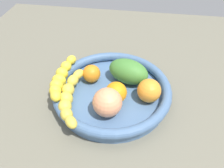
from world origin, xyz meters
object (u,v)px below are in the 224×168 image
Objects in this scene: orange_front at (116,92)px; orange_mid_right at (92,74)px; banana_draped_left at (61,79)px; orange_mid_left at (149,91)px; fruit_bowl at (112,91)px; banana_draped_right at (69,97)px; mango_green at (128,71)px; peach_blush at (106,102)px.

orange_mid_right is (-7.13, -8.39, -0.28)cm from orange_front.
banana_draped_left is 3.05× the size of orange_mid_left.
banana_draped_left is 9.18cm from orange_mid_right.
orange_front is at bearing -78.72° from orange_mid_left.
orange_mid_right is (-3.97, -6.80, 2.35)cm from fruit_bowl.
orange_mid_left is at bearing 72.61° from orange_mid_right.
banana_draped_left is 7.71cm from banana_draped_right.
mango_green is (-1.54, 10.86, 0.89)cm from orange_mid_right.
peach_blush reaches higher than banana_draped_right.
banana_draped_right is (6.45, -10.71, 2.22)cm from fruit_bowl.
mango_green is at bearing 98.08° from orange_mid_right.
orange_mid_right is at bearing -130.35° from orange_front.
peach_blush is (1.41, 10.32, 1.25)cm from banana_draped_right.
banana_draped_right is 3.34× the size of orange_mid_left.
orange_mid_right reaches higher than banana_draped_right.
orange_mid_right is 13.50cm from peach_blush.
fruit_bowl is at bearing 59.69° from orange_mid_right.
orange_mid_right is at bearing -120.31° from fruit_bowl.
orange_mid_left reaches higher than banana_draped_right.
orange_mid_right is at bearing -107.39° from orange_mid_left.
banana_draped_right is 12.74cm from orange_front.
orange_mid_left is 18.00cm from orange_mid_right.
peach_blush is (11.82, 6.41, 1.13)cm from orange_mid_right.
banana_draped_left is 2.61× the size of peach_blush.
orange_mid_left is 12.56cm from peach_blush.
peach_blush reaches higher than banana_draped_left.
fruit_bowl is 1.70× the size of banana_draped_left.
orange_mid_left is at bearing 120.93° from peach_blush.
banana_draped_right is 2.86× the size of peach_blush.
orange_mid_right reaches higher than fruit_bowl.
orange_front is at bearing 104.97° from banana_draped_right.
orange_mid_right is (-4.04, 8.23, -0.38)cm from banana_draped_left.
mango_green is (-6.92, -6.31, 0.31)cm from orange_mid_left.
orange_mid_left is 1.22× the size of orange_mid_right.
banana_draped_right is 4.05× the size of orange_mid_right.
peach_blush is at bearing 28.45° from orange_mid_right.
orange_front is 5.17cm from peach_blush.
orange_mid_right is at bearing 159.39° from banana_draped_right.
fruit_bowl is 1.55× the size of banana_draped_right.
fruit_bowl is at bearing 121.03° from banana_draped_right.
orange_mid_right is at bearing 116.16° from banana_draped_left.
banana_draped_left is at bearing -93.00° from orange_mid_left.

